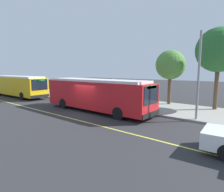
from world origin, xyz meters
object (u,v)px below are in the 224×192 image
at_px(transit_bus_second, 17,85).
at_px(route_sign_post, 114,88).
at_px(transit_bus_main, 96,94).
at_px(pedestrian_commuter, 117,96).
at_px(waiting_bench, 109,96).

relative_size(transit_bus_second, route_sign_post, 4.19).
distance_m(transit_bus_main, pedestrian_commuter, 2.99).
bearing_deg(transit_bus_main, waiting_bench, 118.40).
relative_size(transit_bus_main, waiting_bench, 7.05).
relative_size(route_sign_post, pedestrian_commuter, 1.66).
relative_size(transit_bus_main, pedestrian_commuter, 6.68).
relative_size(waiting_bench, pedestrian_commuter, 0.95).
xyz_separation_m(transit_bus_second, route_sign_post, (15.54, 2.82, 0.34)).
distance_m(route_sign_post, pedestrian_commuter, 0.92).
height_order(transit_bus_main, transit_bus_second, same).
distance_m(waiting_bench, pedestrian_commuter, 3.42).
bearing_deg(pedestrian_commuter, waiting_bench, 145.09).
bearing_deg(transit_bus_second, route_sign_post, 10.27).
distance_m(transit_bus_second, route_sign_post, 15.80).
bearing_deg(route_sign_post, transit_bus_second, -169.73).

